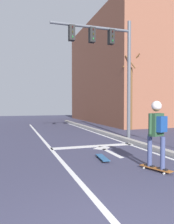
{
  "coord_description": "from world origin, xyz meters",
  "views": [
    {
      "loc": [
        -1.19,
        -1.67,
        1.56
      ],
      "look_at": [
        1.29,
        5.77,
        1.29
      ],
      "focal_mm": 35.92,
      "sensor_mm": 36.0,
      "label": 1
    }
  ],
  "objects_px": {
    "spare_skateboard": "(103,158)",
    "roadside_tree": "(130,95)",
    "skateboard": "(156,168)",
    "traffic_signal_mast": "(108,54)",
    "skater": "(157,126)"
  },
  "relations": [
    {
      "from": "traffic_signal_mast",
      "to": "roadside_tree",
      "type": "bearing_deg",
      "value": 46.54
    },
    {
      "from": "skateboard",
      "to": "traffic_signal_mast",
      "type": "relative_size",
      "value": 0.15
    },
    {
      "from": "traffic_signal_mast",
      "to": "roadside_tree",
      "type": "relative_size",
      "value": 1.15
    },
    {
      "from": "skateboard",
      "to": "roadside_tree",
      "type": "distance_m",
      "value": 8.9
    },
    {
      "from": "spare_skateboard",
      "to": "roadside_tree",
      "type": "relative_size",
      "value": 0.19
    },
    {
      "from": "spare_skateboard",
      "to": "roadside_tree",
      "type": "height_order",
      "value": "roadside_tree"
    },
    {
      "from": "skateboard",
      "to": "spare_skateboard",
      "type": "xyz_separation_m",
      "value": [
        -0.78,
        1.37,
        0.0
      ]
    },
    {
      "from": "skateboard",
      "to": "roadside_tree",
      "type": "relative_size",
      "value": 0.18
    },
    {
      "from": "skateboard",
      "to": "spare_skateboard",
      "type": "height_order",
      "value": "spare_skateboard"
    },
    {
      "from": "skateboard",
      "to": "traffic_signal_mast",
      "type": "height_order",
      "value": "traffic_signal_mast"
    },
    {
      "from": "roadside_tree",
      "to": "skateboard",
      "type": "bearing_deg",
      "value": -115.52
    },
    {
      "from": "skater",
      "to": "skateboard",
      "type": "bearing_deg",
      "value": 109.38
    },
    {
      "from": "skater",
      "to": "traffic_signal_mast",
      "type": "relative_size",
      "value": 0.29
    },
    {
      "from": "spare_skateboard",
      "to": "skateboard",
      "type": "bearing_deg",
      "value": -60.27
    },
    {
      "from": "traffic_signal_mast",
      "to": "roadside_tree",
      "type": "distance_m",
      "value": 4.41
    }
  ]
}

